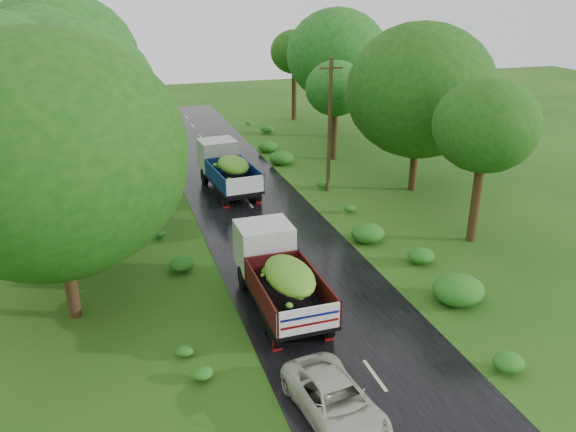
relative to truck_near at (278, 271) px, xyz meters
name	(u,v)px	position (x,y,z in m)	size (l,w,h in m)	color
ground	(375,376)	(1.64, -5.01, -1.48)	(120.00, 120.00, 0.00)	#16470F
road	(318,298)	(1.64, -0.01, -1.47)	(6.50, 80.00, 0.02)	black
road_lines	(310,286)	(1.64, 0.99, -1.46)	(0.12, 69.60, 0.00)	#BFB78C
truck_near	(278,271)	(0.00, 0.00, 0.00)	(2.27, 6.23, 2.61)	black
truck_far	(227,166)	(0.95, 13.53, 0.02)	(2.71, 6.46, 2.65)	black
car	(335,401)	(-0.26, -6.31, -0.90)	(1.85, 4.01, 1.11)	beige
utility_pole	(330,125)	(6.66, 11.63, 2.52)	(1.36, 0.22, 7.77)	#382616
trees_left	(53,80)	(-8.14, 17.03, 4.99)	(6.78, 33.54, 9.04)	black
trees_right	(367,76)	(11.29, 16.61, 4.38)	(6.00, 31.02, 8.26)	black
shrubs	(258,210)	(1.64, 8.99, -1.13)	(11.90, 44.00, 0.70)	#1F6016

